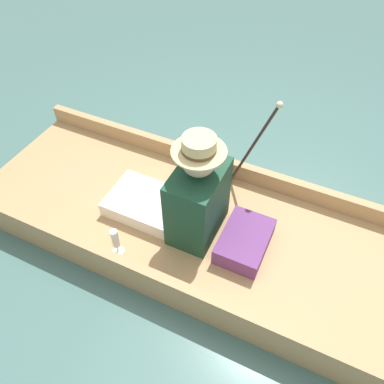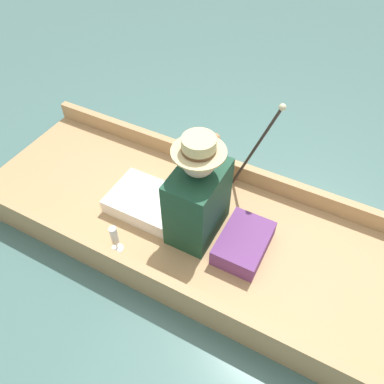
% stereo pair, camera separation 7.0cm
% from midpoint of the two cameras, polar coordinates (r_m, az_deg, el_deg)
% --- Properties ---
extents(ground_plane, '(16.00, 16.00, 0.00)m').
position_cam_midpoint_polar(ground_plane, '(2.65, 0.95, -6.77)').
color(ground_plane, '#476B66').
extents(punt_boat, '(1.13, 3.32, 0.26)m').
position_cam_midpoint_polar(punt_boat, '(2.59, 0.97, -5.77)').
color(punt_boat, tan).
rests_on(punt_boat, ground_plane).
extents(seat_cushion, '(0.41, 0.29, 0.13)m').
position_cam_midpoint_polar(seat_cushion, '(2.41, 7.20, -7.44)').
color(seat_cushion, '#6B3875').
rests_on(seat_cushion, punt_boat).
extents(seated_person, '(0.42, 0.81, 0.78)m').
position_cam_midpoint_polar(seated_person, '(2.36, -1.92, -0.82)').
color(seated_person, white).
rests_on(seated_person, punt_boat).
extents(teddy_bear, '(0.33, 0.19, 0.47)m').
position_cam_midpoint_polar(teddy_bear, '(2.62, 1.55, 3.92)').
color(teddy_bear, '#9E754C').
rests_on(teddy_bear, punt_boat).
extents(wine_glass, '(0.08, 0.08, 0.22)m').
position_cam_midpoint_polar(wine_glass, '(2.37, -12.42, -7.14)').
color(wine_glass, silver).
rests_on(wine_glass, punt_boat).
extents(walking_cane, '(0.04, 0.28, 0.78)m').
position_cam_midpoint_polar(walking_cane, '(2.50, 9.06, 7.88)').
color(walking_cane, '#2D2823').
rests_on(walking_cane, punt_boat).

